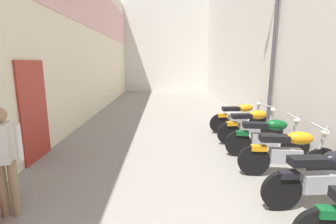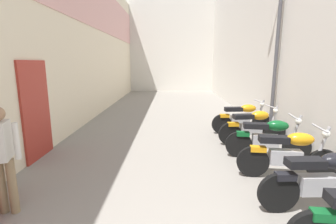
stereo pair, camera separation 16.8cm
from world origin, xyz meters
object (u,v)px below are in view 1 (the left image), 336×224
motorcycle_third (325,177)px  motorcycle_fourth (289,152)px  pedestrian_mid_alley (4,155)px  street_lamp (272,32)px  motorcycle_sixth (251,125)px  motorcycle_fifth (267,137)px  motorcycle_seventh (240,117)px

motorcycle_third → motorcycle_fourth: size_ratio=1.00×
pedestrian_mid_alley → street_lamp: (5.25, 3.96, 2.07)m
motorcycle_sixth → motorcycle_fifth: bearing=-90.0°
motorcycle_third → street_lamp: bearing=79.7°
motorcycle_third → motorcycle_fourth: 1.04m
motorcycle_sixth → street_lamp: size_ratio=0.36×
motorcycle_third → motorcycle_seventh: bearing=90.0°
pedestrian_mid_alley → street_lamp: street_lamp is taller
motorcycle_fourth → street_lamp: size_ratio=0.36×
motorcycle_fourth → motorcycle_fifth: bearing=90.0°
motorcycle_seventh → street_lamp: bearing=-16.4°
pedestrian_mid_alley → motorcycle_seventh: bearing=42.6°
motorcycle_fifth → street_lamp: bearing=69.1°
motorcycle_sixth → motorcycle_seventh: (0.00, 1.02, 0.00)m
motorcycle_fourth → street_lamp: 3.84m
motorcycle_seventh → motorcycle_fourth: bearing=-90.0°
motorcycle_fifth → street_lamp: 3.18m
motorcycle_fifth → street_lamp: size_ratio=0.36×
street_lamp → pedestrian_mid_alley: bearing=-143.0°
motorcycle_fourth → pedestrian_mid_alley: 4.70m
motorcycle_fifth → motorcycle_sixth: same height
motorcycle_third → motorcycle_sixth: 3.07m
motorcycle_third → motorcycle_seventh: 4.09m
motorcycle_third → motorcycle_sixth: (-0.00, 3.07, 0.00)m
motorcycle_fifth → motorcycle_third: bearing=-90.0°
pedestrian_mid_alley → motorcycle_fourth: bearing=13.9°
motorcycle_fifth → motorcycle_sixth: 1.04m
motorcycle_third → motorcycle_seventh: (-0.00, 4.09, 0.00)m
motorcycle_seventh → street_lamp: (0.71, -0.21, 2.49)m
motorcycle_third → motorcycle_fifth: size_ratio=1.01×
pedestrian_mid_alley → motorcycle_sixth: bearing=34.7°
motorcycle_fourth → street_lamp: (0.71, 2.84, 2.49)m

